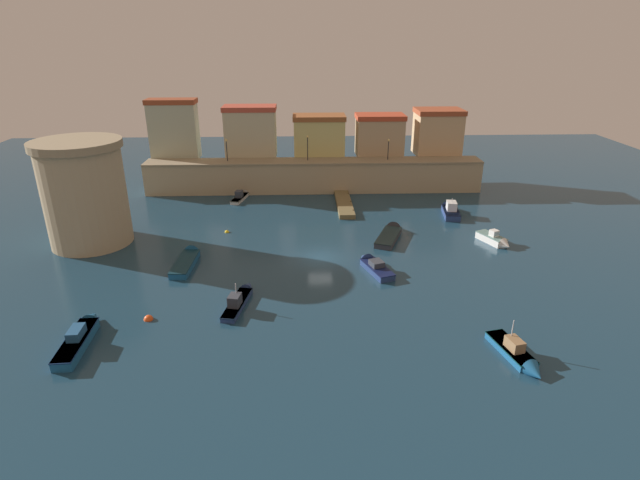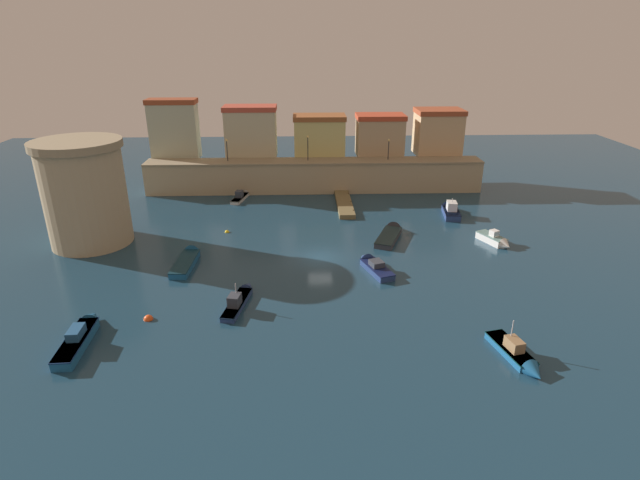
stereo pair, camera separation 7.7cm
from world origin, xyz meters
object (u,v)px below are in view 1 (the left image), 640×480
quay_lamp_0 (227,146)px  moored_boat_3 (242,196)px  quay_lamp_2 (388,146)px  moored_boat_1 (81,336)px  mooring_buoy_0 (149,320)px  quay_lamp_1 (308,144)px  moored_boat_2 (188,259)px  moored_boat_4 (373,265)px  mooring_buoy_1 (227,232)px  moored_boat_5 (450,209)px  moored_boat_6 (391,233)px  moored_boat_0 (519,356)px  moored_boat_7 (240,298)px  fortress_tower (85,193)px  moored_boat_8 (495,240)px

quay_lamp_0 → moored_boat_3: quay_lamp_0 is taller
quay_lamp_2 → moored_boat_1: (-29.56, -38.58, -6.12)m
mooring_buoy_0 → quay_lamp_1: bearing=69.0°
moored_boat_2 → moored_boat_4: size_ratio=1.22×
moored_boat_2 → moored_boat_4: 18.87m
quay_lamp_0 → quay_lamp_1: 11.57m
quay_lamp_1 → mooring_buoy_1: (-9.81, -16.34, -6.98)m
moored_boat_5 → moored_boat_6: (-8.97, -7.48, -0.23)m
moored_boat_0 → moored_boat_1: moored_boat_0 is taller
moored_boat_6 → mooring_buoy_0: 28.74m
moored_boat_7 → mooring_buoy_0: moored_boat_7 is taller
moored_boat_3 → moored_boat_7: 29.94m
moored_boat_3 → moored_boat_6: 24.00m
fortress_tower → quay_lamp_2: (36.01, 18.86, 0.82)m
moored_boat_2 → moored_boat_8: (33.17, 3.62, 0.12)m
quay_lamp_0 → mooring_buoy_1: bearing=-83.9°
moored_boat_1 → moored_boat_7: 12.74m
quay_lamp_2 → moored_boat_7: size_ratio=0.43×
moored_boat_0 → moored_boat_8: 22.11m
moored_boat_0 → mooring_buoy_1: bearing=-149.4°
quay_lamp_0 → quay_lamp_2: (23.24, 0.00, -0.10)m
moored_boat_2 → moored_boat_5: (30.91, 13.77, 0.21)m
moored_boat_0 → moored_boat_4: (-8.41, 15.49, 0.01)m
quay_lamp_2 → moored_boat_8: bearing=-67.1°
moored_boat_3 → moored_boat_5: bearing=-92.2°
quay_lamp_1 → moored_boat_3: bearing=-160.9°
moored_boat_6 → mooring_buoy_1: moored_boat_6 is taller
fortress_tower → moored_boat_3: bearing=46.3°
moored_boat_3 → moored_boat_8: (29.96, -17.69, 0.13)m
fortress_tower → mooring_buoy_0: bearing=-57.4°
quay_lamp_0 → moored_boat_1: size_ratio=0.42×
quay_lamp_1 → mooring_buoy_1: bearing=-121.0°
quay_lamp_1 → moored_boat_3: (-9.45, -3.27, -6.61)m
moored_boat_0 → moored_boat_6: moored_boat_0 is taller
fortress_tower → quay_lamp_0: fortress_tower is taller
moored_boat_4 → mooring_buoy_0: moored_boat_4 is taller
quay_lamp_2 → moored_boat_7: (-18.09, -33.06, -6.23)m
moored_boat_1 → moored_boat_6: 33.92m
moored_boat_3 → quay_lamp_0: bearing=46.0°
mooring_buoy_0 → quay_lamp_0: bearing=86.7°
moored_boat_0 → moored_boat_7: bearing=-126.3°
quay_lamp_2 → mooring_buoy_0: 44.20m
quay_lamp_0 → mooring_buoy_1: size_ratio=5.99×
moored_boat_7 → mooring_buoy_1: bearing=22.4°
fortress_tower → quay_lamp_1: (24.34, 18.86, 1.18)m
fortress_tower → quay_lamp_2: bearing=27.6°
moored_boat_1 → moored_boat_2: bearing=-23.0°
fortress_tower → moored_boat_5: fortress_tower is taller
moored_boat_7 → moored_boat_4: bearing=-52.2°
quay_lamp_1 → moored_boat_5: bearing=-30.6°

